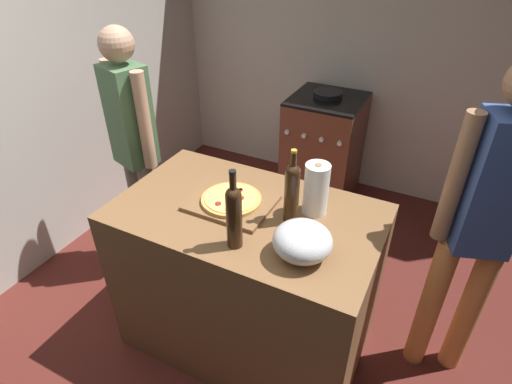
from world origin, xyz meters
TOP-DOWN VIEW (x-y plane):
  - ground_plane at (0.00, 1.32)m, footprint 3.81×3.25m
  - kitchen_wall_rear at (0.00, 2.70)m, footprint 3.81×0.10m
  - kitchen_wall_left at (-1.66, 1.32)m, footprint 0.10×3.25m
  - counter at (0.02, 0.65)m, footprint 1.29×0.77m
  - cutting_board at (-0.07, 0.67)m, footprint 0.40×0.32m
  - pizza at (-0.07, 0.67)m, footprint 0.30×0.30m
  - mixing_bowl at (0.37, 0.48)m, footprint 0.25×0.25m
  - paper_towel_roll at (0.31, 0.80)m, footprint 0.12×0.12m
  - wine_bottle_amber at (0.24, 0.68)m, footprint 0.07×0.07m
  - wine_bottle_green at (0.09, 0.41)m, footprint 0.07×0.07m
  - stove at (-0.12, 2.30)m, footprint 0.57×0.60m
  - person_in_stripes at (-0.93, 0.95)m, footprint 0.39×0.26m
  - person_in_red at (1.02, 0.98)m, footprint 0.38×0.26m

SIDE VIEW (x-z plane):
  - ground_plane at x=0.00m, z-range -0.02..0.00m
  - stove at x=-0.12m, z-range -0.02..0.94m
  - counter at x=0.02m, z-range 0.00..0.93m
  - cutting_board at x=-0.07m, z-range 0.93..0.95m
  - person_in_stripes at x=-0.93m, z-range 0.13..1.76m
  - pizza at x=-0.07m, z-range 0.94..0.97m
  - person_in_red at x=1.02m, z-range 0.14..1.85m
  - mixing_bowl at x=0.37m, z-range 0.93..1.08m
  - paper_towel_roll at x=0.31m, z-range 0.92..1.18m
  - wine_bottle_amber at x=0.24m, z-range 0.91..1.27m
  - wine_bottle_green at x=0.09m, z-range 0.90..1.27m
  - kitchen_wall_rear at x=0.00m, z-range 0.00..2.60m
  - kitchen_wall_left at x=-1.66m, z-range 0.00..2.60m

